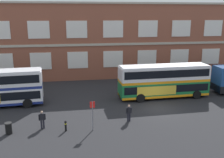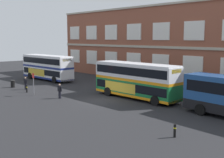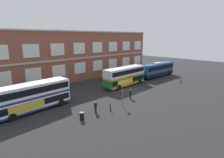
{
  "view_description": "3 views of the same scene",
  "coord_description": "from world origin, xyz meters",
  "views": [
    {
      "loc": [
        -9.29,
        -25.13,
        10.08
      ],
      "look_at": [
        -4.26,
        5.31,
        2.24
      ],
      "focal_mm": 41.06,
      "sensor_mm": 36.0,
      "label": 1
    },
    {
      "loc": [
        24.81,
        -20.39,
        6.97
      ],
      "look_at": [
        -1.92,
        3.63,
        1.87
      ],
      "focal_mm": 47.04,
      "sensor_mm": 36.0,
      "label": 2
    },
    {
      "loc": [
        -27.42,
        -21.92,
        10.51
      ],
      "look_at": [
        -3.39,
        2.41,
        2.59
      ],
      "focal_mm": 29.39,
      "sensor_mm": 36.0,
      "label": 3
    }
  ],
  "objects": [
    {
      "name": "bus_stand_flag",
      "position": [
        -7.55,
        -4.09,
        1.64
      ],
      "size": [
        0.44,
        0.1,
        2.7
      ],
      "color": "slate",
      "rests_on": "ground"
    },
    {
      "name": "brick_terminal_building",
      "position": [
        -2.65,
        17.98,
        5.79
      ],
      "size": [
        49.51,
        8.19,
        11.87
      ],
      "color": "brown",
      "rests_on": "ground"
    },
    {
      "name": "ground_plane",
      "position": [
        0.0,
        2.0,
        0.0
      ],
      "size": [
        120.0,
        120.0,
        0.0
      ],
      "primitive_type": "plane",
      "color": "#232326"
    },
    {
      "name": "second_passenger",
      "position": [
        -11.99,
        -3.0,
        0.93
      ],
      "size": [
        0.64,
        0.32,
        1.7
      ],
      "color": "black",
      "rests_on": "ground"
    },
    {
      "name": "double_decker_middle",
      "position": [
        1.93,
        3.81,
        2.15
      ],
      "size": [
        11.06,
        3.09,
        4.07
      ],
      "color": "#197038",
      "rests_on": "ground"
    },
    {
      "name": "waiting_passenger",
      "position": [
        -3.93,
        -2.67,
        0.93
      ],
      "size": [
        0.63,
        0.35,
        1.7
      ],
      "color": "black",
      "rests_on": "ground"
    },
    {
      "name": "station_litter_bin",
      "position": [
        -14.79,
        -3.59,
        0.52
      ],
      "size": [
        0.6,
        0.6,
        1.03
      ],
      "color": "black",
      "rests_on": "ground"
    },
    {
      "name": "safety_bollard_east",
      "position": [
        -9.93,
        -3.83,
        0.49
      ],
      "size": [
        0.19,
        0.19,
        0.95
      ],
      "color": "black",
      "rests_on": "ground"
    }
  ]
}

